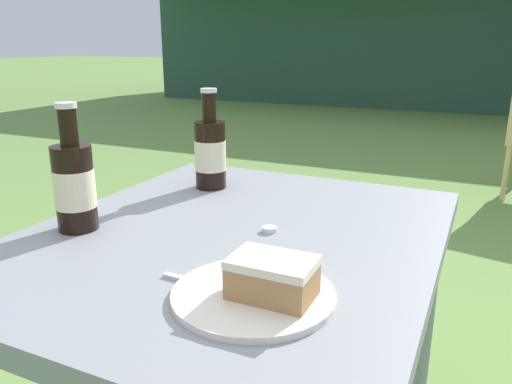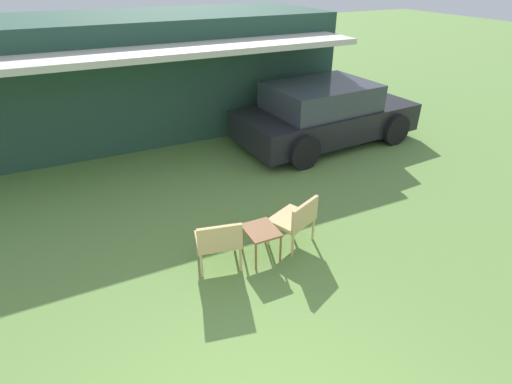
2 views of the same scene
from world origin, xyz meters
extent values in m
cube|color=#284C3D|center=(0.14, 9.07, 1.33)|extent=(11.11, 3.30, 2.66)
cylinder|color=tan|center=(0.56, 2.89, 0.19)|extent=(0.04, 0.04, 0.38)
cube|color=gray|center=(0.00, 0.00, 0.68)|extent=(0.74, 0.89, 0.04)
cylinder|color=gray|center=(-0.33, 0.41, 0.33)|extent=(0.04, 0.04, 0.66)
cylinder|color=gray|center=(0.33, 0.41, 0.33)|extent=(0.04, 0.04, 0.66)
cylinder|color=silver|center=(0.14, -0.22, 0.70)|extent=(0.23, 0.23, 0.01)
cube|color=#AD7A4C|center=(0.17, -0.22, 0.73)|extent=(0.11, 0.08, 0.04)
cube|color=silver|center=(0.17, -0.22, 0.76)|extent=(0.12, 0.08, 0.01)
cylinder|color=black|center=(-0.19, 0.24, 0.78)|extent=(0.07, 0.07, 0.16)
cylinder|color=black|center=(-0.19, 0.24, 0.89)|extent=(0.03, 0.03, 0.07)
cylinder|color=silver|center=(-0.19, 0.24, 0.93)|extent=(0.04, 0.04, 0.01)
cylinder|color=beige|center=(-0.19, 0.24, 0.78)|extent=(0.08, 0.08, 0.07)
cylinder|color=black|center=(-0.27, -0.12, 0.78)|extent=(0.07, 0.07, 0.16)
cylinder|color=black|center=(-0.27, -0.12, 0.89)|extent=(0.03, 0.03, 0.07)
cylinder|color=silver|center=(-0.27, -0.12, 0.93)|extent=(0.04, 0.04, 0.01)
cylinder|color=beige|center=(-0.27, -0.12, 0.78)|extent=(0.08, 0.08, 0.07)
cube|color=silver|center=(0.08, -0.22, 0.70)|extent=(0.17, 0.02, 0.01)
cylinder|color=silver|center=(0.06, 0.02, 0.70)|extent=(0.03, 0.03, 0.01)
camera|label=1|loc=(0.41, -0.79, 1.04)|focal=35.00mm
camera|label=2|loc=(-0.56, -1.11, 3.65)|focal=28.00mm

